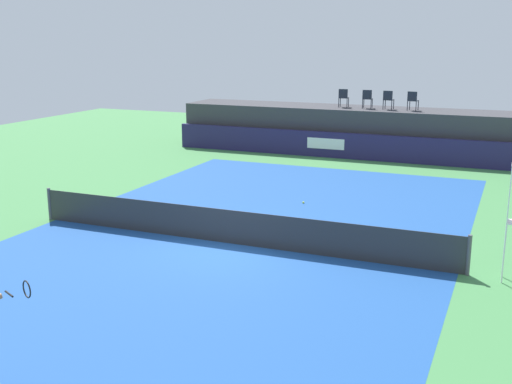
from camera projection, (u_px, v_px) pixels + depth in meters
ground_plane at (271, 216)px, 20.19m from camera, size 48.00×48.00×0.00m
court_inner at (231, 243)px, 17.50m from camera, size 12.00×22.00×0.00m
sponsor_wall at (353, 146)px, 29.46m from camera, size 18.00×0.22×1.20m
spectator_platform at (363, 131)px, 30.95m from camera, size 18.00×2.80×2.20m
spectator_chair_far_left at (344, 97)px, 30.85m from camera, size 0.47×0.47×0.89m
spectator_chair_left at (367, 98)px, 30.34m from camera, size 0.47×0.47×0.89m
spectator_chair_center at (388, 99)px, 29.87m from camera, size 0.46×0.46×0.89m
spectator_chair_right at (413, 100)px, 29.44m from camera, size 0.48×0.48×0.89m
umpire_chair at (512, 215)px, 14.47m from camera, size 0.44×0.44×2.76m
tennis_net at (231, 227)px, 17.39m from camera, size 12.40×0.02×0.95m
net_post_near at (50, 204)px, 19.70m from camera, size 0.10×0.10×1.00m
net_post_far at (469, 255)px, 15.06m from camera, size 0.10×0.10×1.00m
tennis_ball at (303, 202)px, 21.69m from camera, size 0.07×0.07×0.07m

